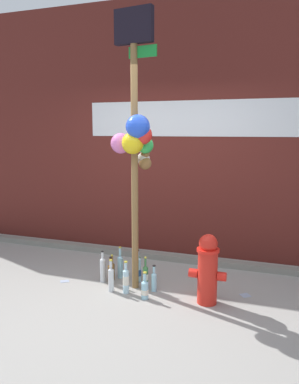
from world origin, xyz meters
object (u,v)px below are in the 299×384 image
Objects in this scene: bottle_0 at (120,265)px; bottle_9 at (111,273)px; bottle_1 at (111,278)px; bottle_6 at (145,289)px; bottle_10 at (126,280)px; bottle_3 at (138,269)px; bottle_8 at (154,280)px; bottle_5 at (112,270)px; bottle_4 at (138,266)px; fire_hydrant at (208,269)px; memorial_post at (135,129)px; bottle_7 at (103,269)px; bottle_2 at (145,276)px.

bottle_0 reaches higher than bottle_9.
bottle_1 reaches higher than bottle_9.
bottle_6 is 0.26m from bottle_10.
bottle_3 is 1.31× the size of bottle_6.
bottle_8 is at bearing -1.72° from bottle_9.
bottle_9 is (0.04, -0.13, 0.01)m from bottle_5.
bottle_4 is at bearing 112.11° from bottle_3.
bottle_4 is (-0.95, 0.42, -0.23)m from fire_hydrant.
bottle_4 is 0.62m from bottle_6.
memorial_post is 1.70m from bottle_1.
bottle_10 is (-0.07, -0.13, -1.67)m from memorial_post.
bottle_10 reaches higher than bottle_9.
bottle_8 is at bearing 82.14° from bottle_6.
bottle_0 is 0.23m from bottle_9.
bottle_7 is 0.45m from bottle_10.
bottle_6 is 0.70m from bottle_7.
bottle_7 reaches higher than bottle_6.
bottle_10 is (0.18, 0.01, 0.00)m from bottle_1.
bottle_3 is 0.33m from bottle_8.
bottle_4 is (0.20, 0.08, -0.01)m from bottle_0.
bottle_9 is (0.12, -0.04, -0.03)m from bottle_7.
memorial_post is at bearing -150.55° from bottle_2.
bottle_9 reaches higher than bottle_5.
bottle_5 is (-0.13, 0.31, -0.03)m from bottle_1.
bottle_6 is 0.57m from bottle_9.
bottle_2 is 0.49m from bottle_5.
fire_hydrant is 0.79m from bottle_2.
bottle_5 is 0.85× the size of bottle_10.
bottle_9 is (-0.09, 0.18, -0.02)m from bottle_1.
bottle_1 is at bearing -150.57° from memorial_post.
bottle_3 is 0.34m from bottle_10.
bottle_5 is at bearing -172.42° from bottle_3.
fire_hydrant is 1.21m from bottle_0.
bottle_4 is at bearing 33.45° from bottle_5.
bottle_4 is at bearing 108.62° from memorial_post.
bottle_1 is 0.40m from bottle_2.
bottle_0 is at bearing 155.36° from bottle_8.
bottle_3 is at bearing 134.77° from bottle_2.
bottle_0 reaches higher than bottle_2.
bottle_6 is (-0.66, -0.12, -0.27)m from fire_hydrant.
bottle_5 is 0.13m from bottle_9.
memorial_post is at bearing 29.43° from bottle_1.
bottle_1 is (0.06, -0.40, -0.00)m from bottle_0.
fire_hydrant is at bearing -17.66° from bottle_3.
bottle_3 is 1.18× the size of bottle_9.
bottle_7 is 1.03× the size of bottle_10.
fire_hydrant is (0.83, -0.08, -1.45)m from memorial_post.
bottle_7 is (-0.40, -0.13, 0.00)m from bottle_3.
bottle_4 is (-0.11, 0.34, -1.68)m from memorial_post.
bottle_5 is at bearing 166.67° from bottle_2.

